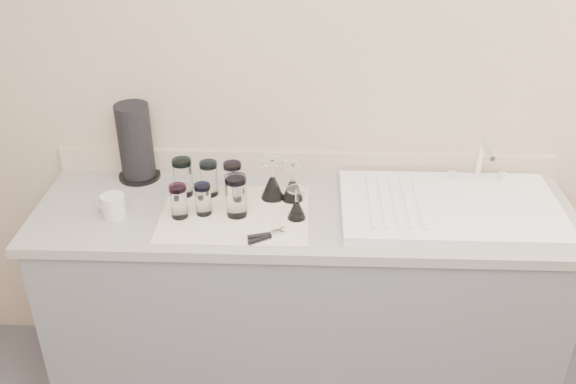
{
  "coord_description": "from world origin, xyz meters",
  "views": [
    {
      "loc": [
        0.01,
        -0.89,
        2.18
      ],
      "look_at": [
        -0.06,
        1.15,
        1.0
      ],
      "focal_mm": 40.0,
      "sensor_mm": 36.0,
      "label": 1
    }
  ],
  "objects_px": {
    "sink_unit": "(450,207)",
    "paper_towel_roll": "(136,143)",
    "tumbler_purple": "(233,179)",
    "goblet_front_right": "(297,208)",
    "can_opener": "(266,236)",
    "tumbler_cyan": "(209,178)",
    "tumbler_magenta": "(179,201)",
    "tumbler_teal": "(183,177)",
    "goblet_back_right": "(293,187)",
    "white_mug": "(113,206)",
    "goblet_back_left": "(272,185)",
    "tumbler_blue": "(203,199)",
    "tumbler_lavender": "(236,196)"
  },
  "relations": [
    {
      "from": "tumbler_magenta",
      "to": "tumbler_blue",
      "type": "xyz_separation_m",
      "value": [
        0.09,
        0.02,
        -0.0
      ]
    },
    {
      "from": "tumbler_magenta",
      "to": "paper_towel_roll",
      "type": "distance_m",
      "value": 0.39
    },
    {
      "from": "goblet_front_right",
      "to": "sink_unit",
      "type": "bearing_deg",
      "value": 8.1
    },
    {
      "from": "paper_towel_roll",
      "to": "can_opener",
      "type": "bearing_deg",
      "value": -38.48
    },
    {
      "from": "goblet_front_right",
      "to": "tumbler_magenta",
      "type": "bearing_deg",
      "value": -179.07
    },
    {
      "from": "tumbler_purple",
      "to": "tumbler_magenta",
      "type": "bearing_deg",
      "value": -138.02
    },
    {
      "from": "tumbler_purple",
      "to": "paper_towel_roll",
      "type": "bearing_deg",
      "value": 160.04
    },
    {
      "from": "tumbler_teal",
      "to": "goblet_back_left",
      "type": "relative_size",
      "value": 0.92
    },
    {
      "from": "tumbler_blue",
      "to": "goblet_back_right",
      "type": "height_order",
      "value": "goblet_back_right"
    },
    {
      "from": "sink_unit",
      "to": "tumbler_teal",
      "type": "distance_m",
      "value": 1.03
    },
    {
      "from": "tumbler_lavender",
      "to": "goblet_back_left",
      "type": "distance_m",
      "value": 0.18
    },
    {
      "from": "sink_unit",
      "to": "tumbler_purple",
      "type": "height_order",
      "value": "sink_unit"
    },
    {
      "from": "tumbler_blue",
      "to": "can_opener",
      "type": "height_order",
      "value": "tumbler_blue"
    },
    {
      "from": "tumbler_teal",
      "to": "tumbler_lavender",
      "type": "height_order",
      "value": "tumbler_lavender"
    },
    {
      "from": "tumbler_teal",
      "to": "paper_towel_roll",
      "type": "height_order",
      "value": "paper_towel_roll"
    },
    {
      "from": "goblet_back_right",
      "to": "sink_unit",
      "type": "bearing_deg",
      "value": -5.19
    },
    {
      "from": "tumbler_teal",
      "to": "tumbler_blue",
      "type": "bearing_deg",
      "value": -54.74
    },
    {
      "from": "can_opener",
      "to": "tumbler_cyan",
      "type": "bearing_deg",
      "value": 129.02
    },
    {
      "from": "tumbler_blue",
      "to": "can_opener",
      "type": "relative_size",
      "value": 0.9
    },
    {
      "from": "goblet_back_left",
      "to": "can_opener",
      "type": "height_order",
      "value": "goblet_back_left"
    },
    {
      "from": "goblet_back_left",
      "to": "goblet_back_right",
      "type": "relative_size",
      "value": 1.08
    },
    {
      "from": "sink_unit",
      "to": "tumbler_blue",
      "type": "height_order",
      "value": "sink_unit"
    },
    {
      "from": "tumbler_teal",
      "to": "tumbler_cyan",
      "type": "xyz_separation_m",
      "value": [
        0.1,
        0.0,
        -0.01
      ]
    },
    {
      "from": "tumbler_teal",
      "to": "goblet_front_right",
      "type": "bearing_deg",
      "value": -19.51
    },
    {
      "from": "tumbler_cyan",
      "to": "tumbler_magenta",
      "type": "bearing_deg",
      "value": -117.42
    },
    {
      "from": "tumbler_teal",
      "to": "goblet_back_right",
      "type": "distance_m",
      "value": 0.43
    },
    {
      "from": "goblet_back_left",
      "to": "tumbler_cyan",
      "type": "bearing_deg",
      "value": 176.38
    },
    {
      "from": "white_mug",
      "to": "tumbler_blue",
      "type": "bearing_deg",
      "value": 3.42
    },
    {
      "from": "goblet_back_left",
      "to": "goblet_back_right",
      "type": "height_order",
      "value": "goblet_back_left"
    },
    {
      "from": "tumbler_cyan",
      "to": "white_mug",
      "type": "bearing_deg",
      "value": -153.94
    },
    {
      "from": "goblet_back_left",
      "to": "paper_towel_roll",
      "type": "distance_m",
      "value": 0.59
    },
    {
      "from": "tumbler_magenta",
      "to": "can_opener",
      "type": "bearing_deg",
      "value": -21.62
    },
    {
      "from": "tumbler_lavender",
      "to": "goblet_back_right",
      "type": "bearing_deg",
      "value": 31.36
    },
    {
      "from": "can_opener",
      "to": "tumbler_teal",
      "type": "bearing_deg",
      "value": 139.27
    },
    {
      "from": "tumbler_teal",
      "to": "white_mug",
      "type": "distance_m",
      "value": 0.29
    },
    {
      "from": "tumbler_purple",
      "to": "goblet_back_right",
      "type": "bearing_deg",
      "value": -4.78
    },
    {
      "from": "tumbler_purple",
      "to": "goblet_front_right",
      "type": "bearing_deg",
      "value": -31.89
    },
    {
      "from": "goblet_back_right",
      "to": "tumbler_magenta",
      "type": "bearing_deg",
      "value": -160.81
    },
    {
      "from": "tumbler_purple",
      "to": "tumbler_blue",
      "type": "distance_m",
      "value": 0.17
    },
    {
      "from": "tumbler_lavender",
      "to": "tumbler_cyan",
      "type": "bearing_deg",
      "value": 129.56
    },
    {
      "from": "tumbler_cyan",
      "to": "can_opener",
      "type": "height_order",
      "value": "tumbler_cyan"
    },
    {
      "from": "goblet_front_right",
      "to": "can_opener",
      "type": "relative_size",
      "value": 0.91
    },
    {
      "from": "sink_unit",
      "to": "paper_towel_roll",
      "type": "xyz_separation_m",
      "value": [
        -1.24,
        0.22,
        0.14
      ]
    },
    {
      "from": "sink_unit",
      "to": "goblet_back_right",
      "type": "bearing_deg",
      "value": 174.81
    },
    {
      "from": "goblet_front_right",
      "to": "paper_towel_roll",
      "type": "bearing_deg",
      "value": 155.21
    },
    {
      "from": "tumbler_purple",
      "to": "tumbler_magenta",
      "type": "relative_size",
      "value": 1.09
    },
    {
      "from": "tumbler_cyan",
      "to": "goblet_back_left",
      "type": "height_order",
      "value": "goblet_back_left"
    },
    {
      "from": "tumbler_magenta",
      "to": "can_opener",
      "type": "xyz_separation_m",
      "value": [
        0.33,
        -0.13,
        -0.06
      ]
    },
    {
      "from": "goblet_back_right",
      "to": "white_mug",
      "type": "relative_size",
      "value": 1.16
    },
    {
      "from": "tumbler_purple",
      "to": "goblet_back_right",
      "type": "distance_m",
      "value": 0.23
    }
  ]
}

